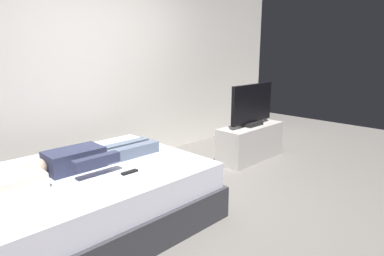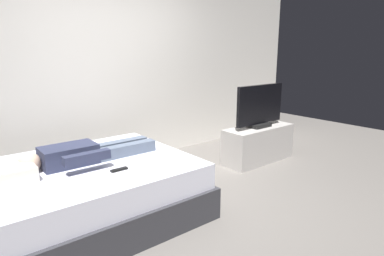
{
  "view_description": "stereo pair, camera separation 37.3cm",
  "coord_description": "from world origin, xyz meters",
  "views": [
    {
      "loc": [
        -2.19,
        -2.14,
        1.56
      ],
      "look_at": [
        0.38,
        0.43,
        0.69
      ],
      "focal_mm": 30.79,
      "sensor_mm": 36.0,
      "label": 1
    },
    {
      "loc": [
        -1.91,
        -2.39,
        1.56
      ],
      "look_at": [
        0.38,
        0.43,
        0.69
      ],
      "focal_mm": 30.79,
      "sensor_mm": 36.0,
      "label": 2
    }
  ],
  "objects": [
    {
      "name": "ground_plane",
      "position": [
        0.0,
        0.0,
        0.0
      ],
      "size": [
        10.0,
        10.0,
        0.0
      ],
      "primitive_type": "plane",
      "color": "slate"
    },
    {
      "name": "back_wall",
      "position": [
        0.4,
        1.75,
        1.4
      ],
      "size": [
        6.4,
        0.1,
        2.8
      ],
      "primitive_type": "cube",
      "color": "silver",
      "rests_on": "ground"
    },
    {
      "name": "bed",
      "position": [
        -0.89,
        0.43,
        0.26
      ],
      "size": [
        1.96,
        1.56,
        0.54
      ],
      "color": "#333338",
      "rests_on": "ground"
    },
    {
      "name": "pillow",
      "position": [
        -1.55,
        0.43,
        0.6
      ],
      "size": [
        0.48,
        0.34,
        0.12
      ],
      "primitive_type": "cube",
      "color": "silver",
      "rests_on": "bed"
    },
    {
      "name": "person",
      "position": [
        -0.86,
        0.49,
        0.62
      ],
      "size": [
        1.26,
        0.46,
        0.18
      ],
      "color": "#2D334C",
      "rests_on": "bed"
    },
    {
      "name": "remote",
      "position": [
        -0.71,
        0.08,
        0.55
      ],
      "size": [
        0.15,
        0.04,
        0.02
      ],
      "primitive_type": "cube",
      "color": "black",
      "rests_on": "bed"
    },
    {
      "name": "tv_stand",
      "position": [
        1.65,
        0.5,
        0.25
      ],
      "size": [
        1.1,
        0.4,
        0.5
      ],
      "primitive_type": "cube",
      "color": "#B7B2AD",
      "rests_on": "ground"
    },
    {
      "name": "tv",
      "position": [
        1.65,
        0.5,
        0.78
      ],
      "size": [
        0.88,
        0.2,
        0.59
      ],
      "color": "black",
      "rests_on": "tv_stand"
    }
  ]
}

